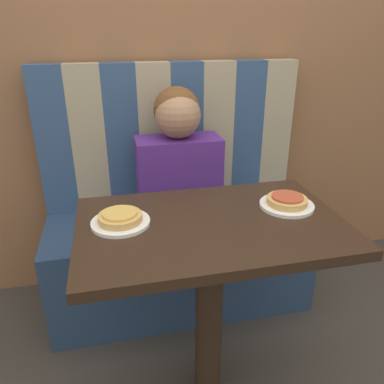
{
  "coord_description": "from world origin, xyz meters",
  "views": [
    {
      "loc": [
        -0.3,
        -1.04,
        1.35
      ],
      "look_at": [
        0.0,
        0.28,
        0.75
      ],
      "focal_mm": 35.0,
      "sensor_mm": 36.0,
      "label": 1
    }
  ],
  "objects_px": {
    "pizza_right": "(287,200)",
    "plate_right": "(287,205)",
    "pizza_left": "(120,217)",
    "plate_left": "(121,222)",
    "person": "(178,155)"
  },
  "relations": [
    {
      "from": "plate_left",
      "to": "pizza_left",
      "type": "distance_m",
      "value": 0.02
    },
    {
      "from": "person",
      "to": "pizza_right",
      "type": "relative_size",
      "value": 4.44
    },
    {
      "from": "pizza_right",
      "to": "person",
      "type": "bearing_deg",
      "value": 118.73
    },
    {
      "from": "person",
      "to": "plate_right",
      "type": "distance_m",
      "value": 0.6
    },
    {
      "from": "pizza_right",
      "to": "pizza_left",
      "type": "bearing_deg",
      "value": 180.0
    },
    {
      "from": "plate_left",
      "to": "pizza_left",
      "type": "xyz_separation_m",
      "value": [
        0.0,
        0.0,
        0.02
      ]
    },
    {
      "from": "plate_left",
      "to": "pizza_right",
      "type": "distance_m",
      "value": 0.58
    },
    {
      "from": "pizza_right",
      "to": "plate_right",
      "type": "bearing_deg",
      "value": 0.0
    },
    {
      "from": "person",
      "to": "pizza_left",
      "type": "height_order",
      "value": "person"
    },
    {
      "from": "pizza_left",
      "to": "pizza_right",
      "type": "distance_m",
      "value": 0.58
    },
    {
      "from": "pizza_left",
      "to": "pizza_right",
      "type": "height_order",
      "value": "same"
    },
    {
      "from": "person",
      "to": "pizza_right",
      "type": "distance_m",
      "value": 0.6
    },
    {
      "from": "pizza_left",
      "to": "pizza_right",
      "type": "bearing_deg",
      "value": 0.0
    },
    {
      "from": "person",
      "to": "plate_left",
      "type": "bearing_deg",
      "value": -118.73
    },
    {
      "from": "plate_left",
      "to": "person",
      "type": "bearing_deg",
      "value": 61.27
    }
  ]
}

